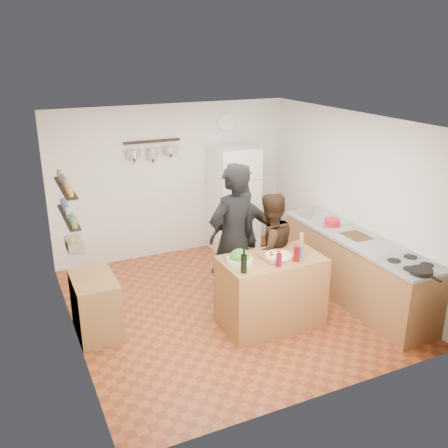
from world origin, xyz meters
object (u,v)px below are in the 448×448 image
person_left (233,240)px  counter_run (355,268)px  skillet (421,271)px  wall_clock (226,122)px  salad_bowl (239,260)px  red_bowl (332,222)px  person_back (242,236)px  side_table (96,305)px  wine_bottle (244,264)px  salt_canister (298,252)px  person_center (269,251)px  pepper_mill (301,243)px  fridge (234,200)px  prep_island (271,291)px

person_left → counter_run: (1.69, -0.39, -0.56)m
skillet → wall_clock: wall_clock is taller
salad_bowl → red_bowl: bearing=17.9°
person_back → side_table: size_ratio=2.04×
person_left → counter_run: bearing=153.4°
wine_bottle → skillet: size_ratio=0.83×
salt_canister → counter_run: bearing=11.5°
person_left → person_center: bearing=161.4°
red_bowl → wall_clock: size_ratio=0.77×
salad_bowl → wall_clock: wall_clock is taller
wine_bottle → person_center: size_ratio=0.14×
pepper_mill → red_bowl: 1.07m
fridge → side_table: size_ratio=2.25×
person_center → wall_clock: 2.69m
pepper_mill → counter_run: size_ratio=0.07×
prep_island → person_center: (0.22, 0.45, 0.34)m
person_back → salad_bowl: bearing=66.1°
wine_bottle → salad_bowl: bearing=73.5°
wine_bottle → red_bowl: bearing=24.5°
side_table → counter_run: bearing=-10.5°
red_bowl → fridge: bearing=111.5°
person_back → side_table: 2.21m
prep_island → skillet: size_ratio=4.75×
wall_clock → prep_island: bearing=-103.5°
wine_bottle → salt_canister: 0.81m
wall_clock → side_table: bearing=-143.5°
prep_island → salad_bowl: 0.64m
wine_bottle → side_table: wine_bottle is taller
prep_island → side_table: (-2.04, 0.74, -0.09)m
person_back → red_bowl: (1.24, -0.40, 0.15)m
salt_canister → side_table: bearing=159.7°
prep_island → counter_run: 1.41m
person_center → person_back: (-0.11, 0.57, 0.03)m
red_bowl → counter_run: bearing=-84.5°
pepper_mill → person_back: person_back is taller
salt_canister → person_center: bearing=97.6°
wall_clock → side_table: size_ratio=0.37×
prep_island → skillet: bearing=-40.4°
person_left → counter_run: 1.82m
prep_island → salt_canister: size_ratio=9.03×
wine_bottle → person_left: size_ratio=0.11×
wine_bottle → person_center: bearing=42.9°
salad_bowl → wine_bottle: size_ratio=1.40×
salad_bowl → person_center: bearing=32.1°
salad_bowl → fridge: (1.07, 2.35, -0.04)m
prep_island → wine_bottle: size_ratio=5.74×
person_center → pepper_mill: bearing=112.3°
person_back → wall_clock: 2.23m
red_bowl → fridge: size_ratio=0.13×
person_back → wall_clock: size_ratio=5.45×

